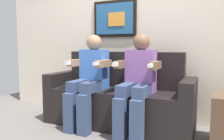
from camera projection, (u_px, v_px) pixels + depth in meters
ground_plane at (106, 134)px, 2.49m from camera, size 5.45×5.45×0.00m
back_wall_assembly at (130, 22)px, 3.05m from camera, size 4.19×0.10×2.60m
couch at (118, 100)px, 2.75m from camera, size 1.79×0.58×0.90m
person_on_left at (90, 77)px, 2.69m from camera, size 0.46×0.56×1.11m
person_on_right at (137, 80)px, 2.44m from camera, size 0.46×0.56×1.11m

